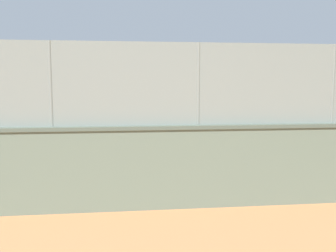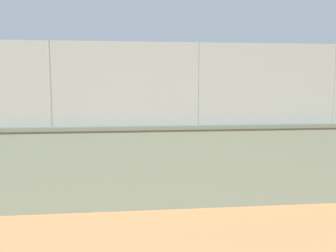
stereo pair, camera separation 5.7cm
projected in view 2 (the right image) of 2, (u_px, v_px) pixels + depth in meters
ground_plane at (165, 135)px, 19.33m from camera, size 260.00×260.00×0.00m
perimeter_wall at (264, 164)px, 8.18m from camera, size 27.93×0.62×1.79m
fence_panel_on_wall at (266, 84)px, 7.98m from camera, size 27.44×0.26×1.74m
player_baseline_waiting at (105, 125)px, 15.56m from camera, size 1.18×0.74×1.61m
player_crossing_court at (96, 137)px, 11.60m from camera, size 0.80×1.08×1.71m
player_foreground_swinging at (216, 128)px, 15.06m from camera, size 0.81×1.09×1.48m
sports_ball at (129, 148)px, 15.07m from camera, size 0.13×0.13×0.13m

